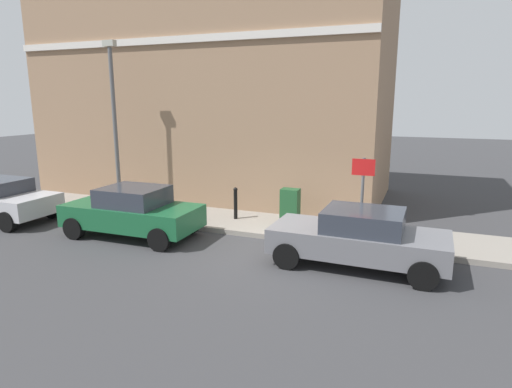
{
  "coord_description": "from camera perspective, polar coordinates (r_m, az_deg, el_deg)",
  "views": [
    {
      "loc": [
        -10.21,
        -3.46,
        3.93
      ],
      "look_at": [
        1.41,
        1.14,
        1.2
      ],
      "focal_mm": 30.25,
      "sensor_mm": 36.0,
      "label": 1
    }
  ],
  "objects": [
    {
      "name": "sidewalk",
      "position": [
        15.96,
        -15.55,
        -2.12
      ],
      "size": [
        2.29,
        30.0,
        0.15
      ],
      "primitive_type": "cube",
      "color": "gray",
      "rests_on": "ground"
    },
    {
      "name": "lamppost",
      "position": [
        15.78,
        -18.21,
        9.44
      ],
      "size": [
        0.2,
        0.44,
        5.72
      ],
      "color": "#59595B",
      "rests_on": "sidewalk"
    },
    {
      "name": "car_grey",
      "position": [
        10.6,
        13.46,
        -5.62
      ],
      "size": [
        1.86,
        4.15,
        1.41
      ],
      "rotation": [
        0.0,
        0.0,
        1.56
      ],
      "color": "slate",
      "rests_on": "ground"
    },
    {
      "name": "utility_cabinet",
      "position": [
        13.21,
        4.52,
        -1.95
      ],
      "size": [
        0.46,
        0.61,
        1.15
      ],
      "color": "#1E4C28",
      "rests_on": "sidewalk"
    },
    {
      "name": "car_green",
      "position": [
        13.06,
        -16.0,
        -2.25
      ],
      "size": [
        1.9,
        3.99,
        1.48
      ],
      "rotation": [
        0.0,
        0.0,
        1.59
      ],
      "color": "#195933",
      "rests_on": "ground"
    },
    {
      "name": "bollard_near_cabinet",
      "position": [
        13.94,
        -2.72,
        -1.07
      ],
      "size": [
        0.14,
        0.14,
        1.04
      ],
      "color": "black",
      "rests_on": "sidewalk"
    },
    {
      "name": "street_sign",
      "position": [
        11.82,
        13.9,
        0.89
      ],
      "size": [
        0.08,
        0.6,
        2.3
      ],
      "color": "#59595B",
      "rests_on": "sidewalk"
    },
    {
      "name": "corner_building",
      "position": [
        18.66,
        -5.22,
        15.49
      ],
      "size": [
        6.57,
        13.8,
        9.96
      ],
      "color": "#937256",
      "rests_on": "ground"
    },
    {
      "name": "ground",
      "position": [
        11.47,
        2.75,
        -7.72
      ],
      "size": [
        80.0,
        80.0,
        0.0
      ],
      "primitive_type": "plane",
      "color": "#38383A"
    }
  ]
}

